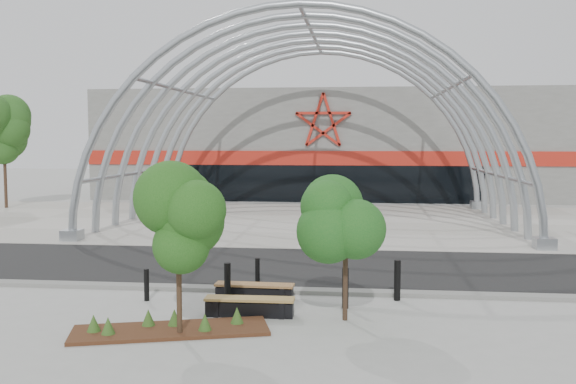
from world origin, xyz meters
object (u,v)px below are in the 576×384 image
Objects in this scene: street_tree_0 at (178,216)px; bollard_2 at (227,283)px; street_tree_1 at (346,214)px; bench_1 at (250,307)px; bench_0 at (254,292)px.

street_tree_0 is 3.46× the size of bollard_2.
street_tree_1 is 4.06m from bollard_2.
street_tree_0 is 4.12m from street_tree_1.
street_tree_1 is (3.74, 1.73, -0.13)m from street_tree_0.
street_tree_1 is at bearing -1.96° from bench_1.
bench_0 is at bearing 32.99° from bollard_2.
bollard_2 is at bearing -147.01° from bench_0.
bench_1 is 1.47m from bollard_2.
bench_0 is 0.97× the size of bench_1.
bollard_2 reaches higher than bench_0.
street_tree_0 is 4.43m from bench_0.
bench_0 is at bearing 146.53° from street_tree_1.
street_tree_1 is at bearing -21.20° from bollard_2.
street_tree_0 reaches higher than bollard_2.
bench_1 is 2.05× the size of bollard_2.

